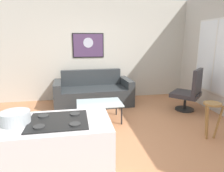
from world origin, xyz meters
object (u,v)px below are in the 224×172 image
armchair (190,91)px  mixing_bowl (15,118)px  bar_stool (212,112)px  wall_painting (88,45)px  coffee_table (99,104)px  couch (93,93)px

armchair → mixing_bowl: 3.97m
armchair → bar_stool: armchair is taller
mixing_bowl → wall_painting: (0.99, 3.68, 0.60)m
coffee_table → armchair: 2.22m
couch → mixing_bowl: bearing=-108.7°
bar_stool → mixing_bowl: (-2.91, -0.87, 0.45)m
armchair → coffee_table: bearing=-174.6°
couch → coffee_table: size_ratio=2.17×
wall_painting → bar_stool: bearing=-55.8°
armchair → couch: bearing=157.2°
coffee_table → wall_painting: bearing=92.9°
couch → armchair: (2.24, -0.94, 0.19)m
mixing_bowl → bar_stool: bearing=16.6°
coffee_table → couch: bearing=91.3°
mixing_bowl → coffee_table: bearing=61.3°
coffee_table → bar_stool: (1.83, -1.10, 0.11)m
bar_stool → couch: bearing=129.4°
armchair → bar_stool: 1.37m
couch → wall_painting: size_ratio=2.37×
armchair → wall_painting: (-2.30, 1.50, 1.05)m
coffee_table → armchair: (2.21, 0.21, 0.11)m
mixing_bowl → wall_painting: size_ratio=0.34×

